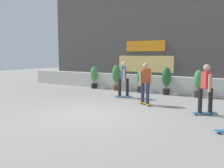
# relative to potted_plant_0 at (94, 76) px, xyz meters

# --- Properties ---
(ground_plane) EXTENTS (48.00, 48.00, 0.00)m
(ground_plane) POSITION_rel_potted_plant_0_xyz_m (3.80, -5.55, -0.74)
(ground_plane) COLOR gray
(planter_wall) EXTENTS (18.00, 0.40, 0.90)m
(planter_wall) POSITION_rel_potted_plant_0_xyz_m (3.80, 0.45, -0.29)
(planter_wall) COLOR beige
(planter_wall) RESTS_ON ground
(building_backdrop) EXTENTS (20.00, 2.08, 6.50)m
(building_backdrop) POSITION_rel_potted_plant_0_xyz_m (3.79, 4.45, 2.51)
(building_backdrop) COLOR #4C4947
(building_backdrop) RESTS_ON ground
(potted_plant_0) EXTENTS (0.43, 0.43, 1.32)m
(potted_plant_0) POSITION_rel_potted_plant_0_xyz_m (0.00, 0.00, 0.00)
(potted_plant_0) COLOR black
(potted_plant_0) RESTS_ON ground
(potted_plant_1) EXTENTS (0.48, 0.48, 1.44)m
(potted_plant_1) POSITION_rel_potted_plant_0_xyz_m (1.56, 0.00, 0.09)
(potted_plant_1) COLOR brown
(potted_plant_1) RESTS_ON ground
(potted_plant_2) EXTENTS (0.38, 0.38, 1.22)m
(potted_plant_2) POSITION_rel_potted_plant_0_xyz_m (3.06, 0.00, -0.08)
(potted_plant_2) COLOR #2D2823
(potted_plant_2) RESTS_ON ground
(potted_plant_3) EXTENTS (0.46, 0.46, 1.40)m
(potted_plant_3) POSITION_rel_potted_plant_0_xyz_m (4.51, 0.00, 0.06)
(potted_plant_3) COLOR black
(potted_plant_3) RESTS_ON ground
(potted_plant_4) EXTENTS (0.42, 0.42, 1.30)m
(potted_plant_4) POSITION_rel_potted_plant_0_xyz_m (6.07, 0.00, -0.02)
(potted_plant_4) COLOR #2D2823
(potted_plant_4) RESTS_ON ground
(skater_mid_plaza) EXTENTS (0.76, 0.64, 1.70)m
(skater_mid_plaza) POSITION_rel_potted_plant_0_xyz_m (7.09, -3.42, 0.20)
(skater_mid_plaza) COLOR #266699
(skater_mid_plaza) RESTS_ON ground
(skater_by_wall_right) EXTENTS (0.78, 0.61, 1.70)m
(skater_by_wall_right) POSITION_rel_potted_plant_0_xyz_m (3.11, -1.92, 0.20)
(skater_by_wall_right) COLOR #266699
(skater_by_wall_right) RESTS_ON ground
(skater_by_wall_left) EXTENTS (0.78, 0.60, 1.70)m
(skater_by_wall_left) POSITION_rel_potted_plant_0_xyz_m (4.67, -2.93, 0.20)
(skater_by_wall_left) COLOR #BF8C26
(skater_by_wall_left) RESTS_ON ground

